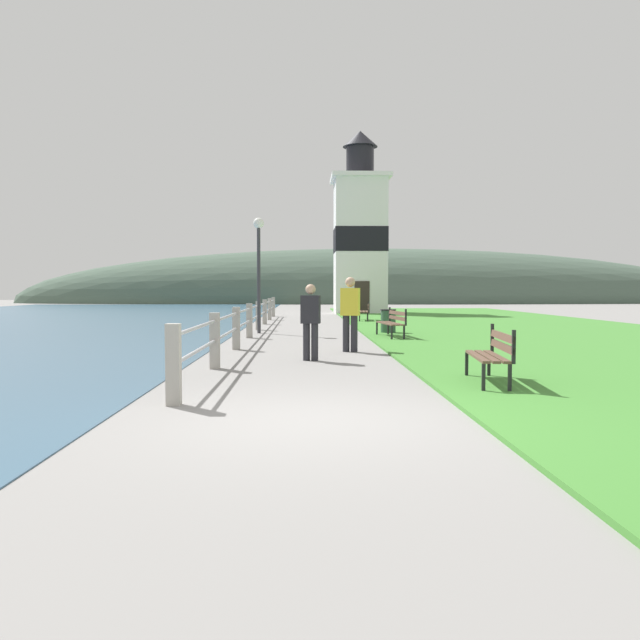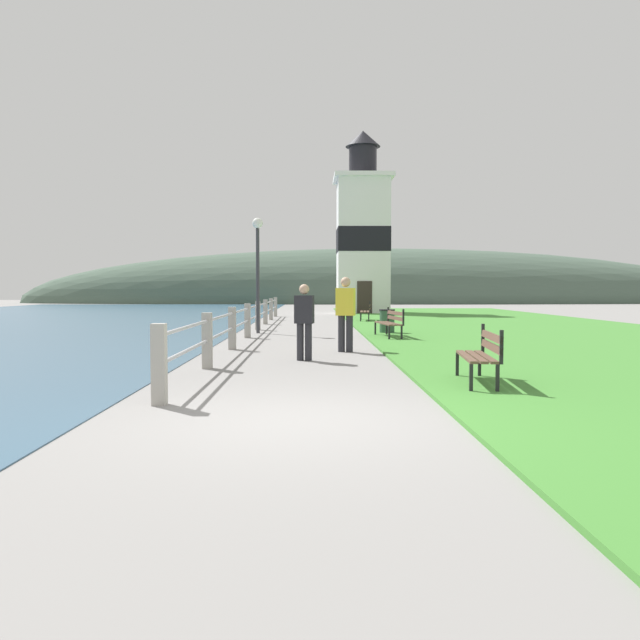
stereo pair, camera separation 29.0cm
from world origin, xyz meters
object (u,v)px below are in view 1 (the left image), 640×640
Objects in this scene: person_by_railing at (311,319)px; trash_bin at (388,322)px; lamp_post at (259,254)px; park_bench_near at (493,352)px; park_bench_midway at (393,321)px; person_strolling at (350,311)px; park_bench_far at (366,310)px; lighthouse at (360,236)px.

person_by_railing is 8.20m from trash_bin.
trash_bin is 0.21× the size of lamp_post.
park_bench_near is 4.56m from person_by_railing.
park_bench_midway is 2.41× the size of trash_bin.
park_bench_near is 11.31m from trash_bin.
park_bench_near is 12.89m from lamp_post.
person_by_railing reaches higher than trash_bin.
person_strolling is (-1.61, -4.03, 0.44)m from park_bench_midway.
park_bench_far is 1.03× the size of person_strolling.
park_bench_midway is 6.40m from person_by_railing.
park_bench_midway is at bearing 94.33° from park_bench_far.
park_bench_far is 8.98m from lamp_post.
person_by_railing is 0.41× the size of lamp_post.
lighthouse is (0.61, 9.93, 4.31)m from park_bench_far.
person_strolling is 6.18m from trash_bin.
lamp_post is at bearing 172.67° from trash_bin.
park_bench_near is 0.43× the size of lamp_post.
person_strolling is 2.07m from person_by_railing.
park_bench_near is 29.63m from lighthouse.
trash_bin is (-0.11, 11.31, -0.11)m from park_bench_near.
person_by_railing is at bearing -45.68° from park_bench_near.
person_strolling is at bearing -16.17° from person_by_railing.
park_bench_far is 0.47× the size of lamp_post.
lighthouse reaches higher than park_bench_midway.
lamp_post is (-4.40, 0.57, 2.31)m from trash_bin.
person_strolling is 0.46× the size of lamp_post.
park_bench_midway is 0.51× the size of lamp_post.
park_bench_near is at bearing -145.13° from person_strolling.
park_bench_midway is 1.25× the size of person_by_railing.
park_bench_near reaches higher than trash_bin.
person_by_railing is 8.66m from lamp_post.
park_bench_far is at bearing 89.80° from trash_bin.
person_by_railing is at bearing 85.35° from park_bench_far.
person_strolling is (-1.75, -13.97, 0.44)m from park_bench_far.
lighthouse is 2.85× the size of lamp_post.
park_bench_midway is at bearing -92.16° from lighthouse.
trash_bin is (1.72, 5.90, -0.56)m from person_strolling.
park_bench_far is at bearing -83.52° from park_bench_near.
lamp_post reaches higher than person_strolling.
park_bench_near is 5.72m from person_strolling.
lamp_post reaches higher than park_bench_far.
park_bench_far is 16.03m from person_by_railing.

